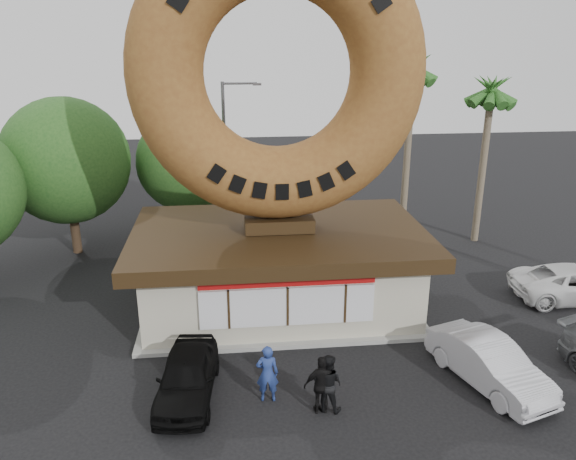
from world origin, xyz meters
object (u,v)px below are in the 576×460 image
at_px(person_center, 327,383).
at_px(car_silver, 489,363).
at_px(street_lamp, 227,149).
at_px(car_black, 187,376).
at_px(person_right, 322,385).
at_px(car_white, 576,283).
at_px(donut_shop, 279,266).
at_px(person_left, 267,373).
at_px(giant_donut, 278,73).

height_order(person_center, car_silver, person_center).
distance_m(street_lamp, car_black, 16.07).
xyz_separation_m(person_right, car_white, (11.54, 6.11, -0.19)).
xyz_separation_m(person_center, car_black, (-4.05, 1.09, -0.20)).
relative_size(street_lamp, car_silver, 1.81).
bearing_deg(donut_shop, car_black, -120.75).
bearing_deg(person_left, car_white, -154.42).
bearing_deg(person_right, donut_shop, -85.47).
bearing_deg(person_left, giant_donut, -95.49).
bearing_deg(person_center, car_black, 4.50).
bearing_deg(person_left, donut_shop, -95.51).
bearing_deg(person_center, car_silver, -152.59).
xyz_separation_m(person_left, person_right, (1.51, -0.73, -0.01)).
bearing_deg(person_right, person_left, -26.22).
relative_size(giant_donut, car_silver, 2.38).
bearing_deg(street_lamp, person_center, -81.07).
bearing_deg(donut_shop, person_left, -98.69).
height_order(person_center, car_black, person_center).
xyz_separation_m(car_black, car_silver, (9.27, -0.36, 0.04)).
bearing_deg(person_right, car_white, -152.65).
bearing_deg(car_white, street_lamp, 55.48).
relative_size(donut_shop, car_black, 2.76).
distance_m(car_black, car_silver, 9.28).
bearing_deg(car_silver, street_lamp, 97.93).
relative_size(donut_shop, car_white, 2.20).
height_order(donut_shop, car_silver, donut_shop).
distance_m(street_lamp, person_left, 16.44).
relative_size(donut_shop, street_lamp, 1.40).
xyz_separation_m(giant_donut, street_lamp, (-1.86, 10.00, -4.57)).
bearing_deg(donut_shop, giant_donut, 90.00).
xyz_separation_m(street_lamp, person_center, (2.61, -16.64, -3.59)).
height_order(donut_shop, street_lamp, street_lamp).
xyz_separation_m(person_left, car_silver, (6.90, 0.10, -0.18)).
distance_m(donut_shop, street_lamp, 10.54).
distance_m(person_center, person_right, 0.19).
distance_m(giant_donut, person_right, 10.59).
bearing_deg(giant_donut, car_silver, -44.69).
bearing_deg(person_right, giant_donut, -85.48).
bearing_deg(giant_donut, person_right, -84.95).
distance_m(street_lamp, person_right, 17.30).
bearing_deg(car_black, car_silver, 3.08).
xyz_separation_m(donut_shop, car_white, (12.14, -0.62, -1.06)).
distance_m(donut_shop, person_center, 6.72).
distance_m(person_left, car_silver, 6.90).
bearing_deg(person_right, car_black, -17.57).
height_order(person_left, person_center, person_left).
xyz_separation_m(street_lamp, car_white, (14.00, -10.64, -3.77)).
bearing_deg(giant_donut, person_center, -83.48).
bearing_deg(giant_donut, car_white, -3.00).
relative_size(donut_shop, person_center, 6.27).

